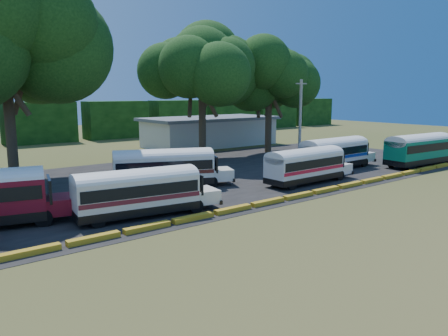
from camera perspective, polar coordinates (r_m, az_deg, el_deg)
ground at (r=27.70m, az=4.90°, el=-5.65°), size 160.00×160.00×0.00m
asphalt_strip at (r=37.64m, az=-6.48°, el=-1.52°), size 64.00×24.00×0.02m
curb at (r=28.38m, az=3.52°, el=-4.94°), size 53.70×0.45×0.30m
terminal_building at (r=61.58m, az=-1.81°, el=4.85°), size 19.00×9.00×4.00m
treeline_backdrop at (r=70.07m, az=-22.95°, el=5.48°), size 130.00×4.00×6.00m
bus_cream_west at (r=26.45m, az=-10.94°, el=-2.84°), size 9.14×3.47×2.93m
bus_cream_east at (r=34.26m, az=-7.59°, el=0.27°), size 9.52×5.65×3.07m
bus_white_red at (r=36.20m, az=10.72°, el=0.56°), size 8.93×2.36×2.92m
bus_white_blue at (r=43.57m, az=14.36°, el=2.09°), size 9.40×2.46×3.08m
bus_teal at (r=48.39m, az=24.23°, el=2.43°), size 10.06×3.07×3.26m
tree_west at (r=38.49m, az=-27.03°, el=16.34°), size 12.86×12.86×17.18m
tree_center at (r=48.85m, az=-2.92°, el=13.58°), size 10.45×10.45×14.47m
tree_east at (r=54.83m, az=5.94°, el=12.28°), size 10.01×10.01×13.49m
utility_pole at (r=46.60m, az=9.92°, el=6.11°), size 1.60×0.30×8.72m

